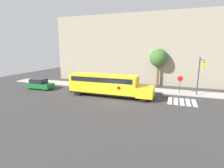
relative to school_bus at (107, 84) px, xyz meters
The scene contains 9 objects.
ground_plane 2.67m from the school_bus, 38.80° to the right, with size 60.00×60.00×0.00m, color #3A3838.
sidewalk_strip 5.69m from the school_bus, 72.93° to the left, with size 44.00×3.00×0.15m.
building_backdrop 12.66m from the school_bus, 82.22° to the left, with size 32.00×4.00×12.49m.
crosswalk_stripes 9.80m from the school_bus, ahead, with size 3.30×3.20×0.01m.
school_bus is the anchor object (origin of this frame).
parked_car 11.69m from the school_bus, behind, with size 4.20×1.81×1.66m.
stop_sign 10.31m from the school_bus, 24.76° to the left, with size 0.74×0.10×2.63m.
traffic_light 12.14m from the school_bus, 14.82° to the left, with size 0.28×3.95×5.32m.
tree_near_sidewalk 11.23m from the school_bus, 57.21° to the left, with size 3.00×3.00×6.33m.
Camera 1 is at (6.86, -20.21, 6.51)m, focal length 28.00 mm.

